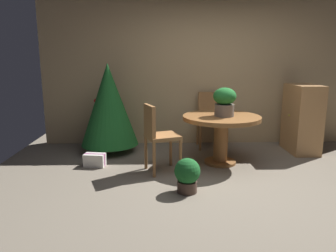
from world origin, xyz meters
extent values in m
plane|color=#756B5B|center=(0.00, 0.00, 0.00)|extent=(6.60, 6.60, 0.00)
cube|color=tan|center=(0.00, 2.20, 1.30)|extent=(6.00, 0.10, 2.60)
cylinder|color=brown|center=(0.02, 0.94, 0.02)|extent=(0.47, 0.47, 0.04)
cylinder|color=brown|center=(0.02, 0.94, 0.36)|extent=(0.21, 0.21, 0.63)
cylinder|color=brown|center=(0.02, 0.94, 0.70)|extent=(1.15, 1.15, 0.06)
cylinder|color=#665B51|center=(0.05, 0.91, 0.82)|extent=(0.28, 0.28, 0.18)
ellipsoid|color=#1E6628|center=(0.05, 0.91, 1.02)|extent=(0.33, 0.33, 0.25)
sphere|color=#EAD14C|center=(0.11, 0.83, 1.05)|extent=(0.05, 0.05, 0.05)
sphere|color=#EAD14C|center=(0.07, 0.84, 1.09)|extent=(0.06, 0.06, 0.06)
sphere|color=#EAD14C|center=(0.06, 0.85, 1.02)|extent=(0.06, 0.06, 0.06)
sphere|color=#EAD14C|center=(0.05, 1.02, 1.05)|extent=(0.08, 0.08, 0.08)
cylinder|color=#9E6B3D|center=(-0.74, 0.86, 0.24)|extent=(0.04, 0.04, 0.48)
cylinder|color=#9E6B3D|center=(-0.61, 0.52, 0.24)|extent=(0.04, 0.04, 0.48)
cylinder|color=#9E6B3D|center=(-1.10, 0.73, 0.24)|extent=(0.04, 0.04, 0.48)
cylinder|color=#9E6B3D|center=(-0.97, 0.39, 0.24)|extent=(0.04, 0.04, 0.48)
cube|color=#9E6B3D|center=(-0.85, 0.63, 0.50)|extent=(0.54, 0.53, 0.05)
cube|color=#9E6B3D|center=(-1.03, 0.56, 0.74)|extent=(0.17, 0.36, 0.42)
cylinder|color=#9E6B3D|center=(0.23, 1.63, 0.22)|extent=(0.04, 0.04, 0.43)
cylinder|color=#9E6B3D|center=(-0.20, 1.63, 0.22)|extent=(0.04, 0.04, 0.43)
cylinder|color=#9E6B3D|center=(0.23, 2.03, 0.22)|extent=(0.04, 0.04, 0.43)
cylinder|color=#9E6B3D|center=(-0.20, 2.03, 0.22)|extent=(0.04, 0.04, 0.43)
cube|color=#9E6B3D|center=(0.02, 1.83, 0.46)|extent=(0.48, 0.44, 0.05)
cube|color=#9E6B3D|center=(0.02, 2.02, 0.73)|extent=(0.43, 0.05, 0.48)
cylinder|color=brown|center=(-1.74, 1.59, 0.07)|extent=(0.10, 0.10, 0.14)
cone|color=#1E6628|center=(-1.74, 1.59, 0.81)|extent=(0.95, 0.95, 1.35)
sphere|color=gold|center=(-1.80, 1.91, 0.47)|extent=(0.04, 0.04, 0.04)
sphere|color=red|center=(-1.94, 1.57, 0.88)|extent=(0.06, 0.06, 0.06)
sphere|color=gold|center=(-1.59, 1.76, 0.83)|extent=(0.04, 0.04, 0.04)
sphere|color=silver|center=(-1.81, 1.34, 0.63)|extent=(0.07, 0.07, 0.07)
sphere|color=gold|center=(-2.01, 1.67, 0.60)|extent=(0.05, 0.05, 0.05)
sphere|color=#2D51A8|center=(-1.74, 1.88, 0.61)|extent=(0.06, 0.06, 0.06)
sphere|color=silver|center=(-2.09, 1.53, 0.39)|extent=(0.05, 0.05, 0.05)
cube|color=silver|center=(-1.85, 0.85, 0.09)|extent=(0.32, 0.21, 0.19)
cube|color=#9E287A|center=(-1.85, 0.85, 0.09)|extent=(0.30, 0.08, 0.19)
cube|color=#B27F4C|center=(1.49, 1.54, 0.57)|extent=(0.42, 0.74, 1.13)
sphere|color=#B29338|center=(1.27, 1.54, 0.62)|extent=(0.04, 0.04, 0.04)
cylinder|color=#4C382D|center=(-0.57, -0.11, 0.07)|extent=(0.24, 0.24, 0.14)
sphere|color=#195623|center=(-0.57, -0.11, 0.26)|extent=(0.31, 0.31, 0.31)
camera|label=1|loc=(-0.90, -3.68, 1.57)|focal=34.34mm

